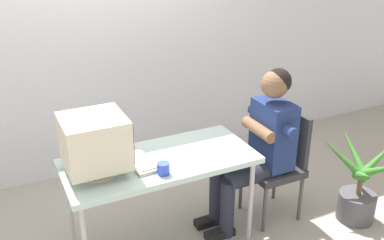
% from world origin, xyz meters
% --- Properties ---
extents(wall_back, '(8.00, 0.10, 3.00)m').
position_xyz_m(wall_back, '(0.30, 1.40, 1.50)').
color(wall_back, silver).
rests_on(wall_back, ground_plane).
extents(desk, '(1.36, 0.63, 0.73)m').
position_xyz_m(desk, '(0.00, 0.00, 0.68)').
color(desk, '#B7B7BC').
rests_on(desk, ground_plane).
extents(crt_monitor, '(0.41, 0.39, 0.40)m').
position_xyz_m(crt_monitor, '(-0.44, 0.00, 0.96)').
color(crt_monitor, beige).
rests_on(crt_monitor, desk).
extents(keyboard, '(0.18, 0.44, 0.03)m').
position_xyz_m(keyboard, '(-0.15, 0.03, 0.75)').
color(keyboard, beige).
rests_on(keyboard, desk).
extents(office_chair, '(0.41, 0.41, 0.91)m').
position_xyz_m(office_chair, '(1.02, -0.05, 0.51)').
color(office_chair, '#4C4C51').
rests_on(office_chair, ground_plane).
extents(person_seated, '(0.74, 0.55, 1.29)m').
position_xyz_m(person_seated, '(0.82, -0.05, 0.70)').
color(person_seated, navy).
rests_on(person_seated, ground_plane).
extents(potted_plant, '(0.70, 0.72, 0.73)m').
position_xyz_m(potted_plant, '(1.57, -0.42, 0.29)').
color(potted_plant, '#4C4C51').
rests_on(potted_plant, ground_plane).
extents(desk_mug, '(0.08, 0.09, 0.08)m').
position_xyz_m(desk_mug, '(-0.06, -0.20, 0.77)').
color(desk_mug, blue).
rests_on(desk_mug, desk).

